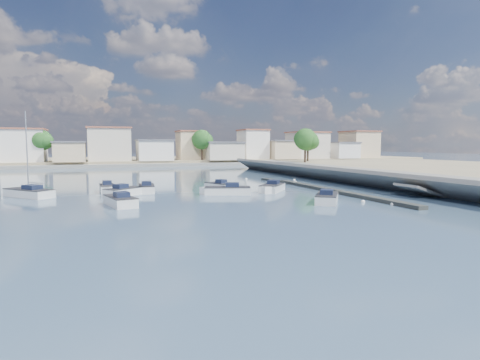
% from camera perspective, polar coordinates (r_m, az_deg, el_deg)
% --- Properties ---
extents(ground, '(400.00, 400.00, 0.00)m').
position_cam_1_polar(ground, '(71.07, -4.89, 0.67)').
color(ground, '#304560').
rests_on(ground, ground).
extents(seawall_walkway, '(5.00, 90.00, 1.80)m').
position_cam_1_polar(seawall_walkway, '(55.58, 21.64, 0.06)').
color(seawall_walkway, slate).
rests_on(seawall_walkway, ground).
extents(breakwater, '(2.00, 31.02, 0.35)m').
position_cam_1_polar(breakwater, '(48.51, 11.52, -1.22)').
color(breakwater, black).
rests_on(breakwater, ground).
extents(far_shore_land, '(160.00, 40.00, 1.40)m').
position_cam_1_polar(far_shore_land, '(121.95, -11.20, 2.72)').
color(far_shore_land, gray).
rests_on(far_shore_land, ground).
extents(far_shore_quay, '(160.00, 2.50, 0.80)m').
position_cam_1_polar(far_shore_quay, '(101.27, -9.41, 2.13)').
color(far_shore_quay, slate).
rests_on(far_shore_quay, ground).
extents(far_town, '(113.01, 12.80, 8.35)m').
position_cam_1_polar(far_town, '(109.31, -4.46, 4.77)').
color(far_town, beige).
rests_on(far_town, far_shore_land).
extents(shore_trees, '(74.56, 38.32, 7.92)m').
position_cam_1_polar(shore_trees, '(100.19, -4.44, 5.49)').
color(shore_trees, '#38281E').
rests_on(shore_trees, ground).
extents(motorboat_a, '(2.83, 5.34, 1.48)m').
position_cam_1_polar(motorboat_a, '(37.19, -16.77, -2.89)').
color(motorboat_a, silver).
rests_on(motorboat_a, ground).
extents(motorboat_b, '(4.42, 4.03, 1.48)m').
position_cam_1_polar(motorboat_b, '(44.24, -15.96, -1.64)').
color(motorboat_b, silver).
rests_on(motorboat_b, ground).
extents(motorboat_c, '(5.54, 3.32, 1.48)m').
position_cam_1_polar(motorboat_c, '(43.48, -2.12, -1.56)').
color(motorboat_c, silver).
rests_on(motorboat_c, ground).
extents(motorboat_d, '(4.50, 4.85, 1.48)m').
position_cam_1_polar(motorboat_d, '(46.15, 4.52, -1.19)').
color(motorboat_d, silver).
rests_on(motorboat_d, ground).
extents(motorboat_e, '(2.09, 4.83, 1.48)m').
position_cam_1_polar(motorboat_e, '(46.99, -13.18, -1.20)').
color(motorboat_e, silver).
rests_on(motorboat_e, ground).
extents(motorboat_f, '(2.93, 4.24, 1.48)m').
position_cam_1_polar(motorboat_f, '(48.04, -3.15, -0.94)').
color(motorboat_f, silver).
rests_on(motorboat_f, ground).
extents(motorboat_g, '(1.74, 4.63, 1.48)m').
position_cam_1_polar(motorboat_g, '(47.79, -18.33, -1.22)').
color(motorboat_g, silver).
rests_on(motorboat_g, ground).
extents(motorboat_h, '(4.23, 4.86, 1.48)m').
position_cam_1_polar(motorboat_h, '(38.34, 12.29, -2.56)').
color(motorboat_h, silver).
rests_on(motorboat_h, ground).
extents(sailboat, '(5.40, 5.84, 9.00)m').
position_cam_1_polar(sailboat, '(46.95, -28.01, -1.62)').
color(sailboat, silver).
rests_on(sailboat, ground).
extents(mooring_buoys, '(6.52, 29.72, 0.39)m').
position_cam_1_polar(mooring_buoys, '(50.13, 10.04, -1.14)').
color(mooring_buoys, white).
rests_on(mooring_buoys, ground).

